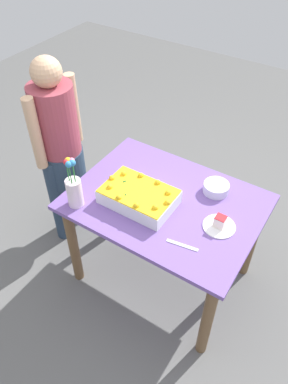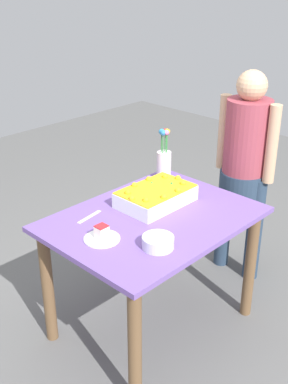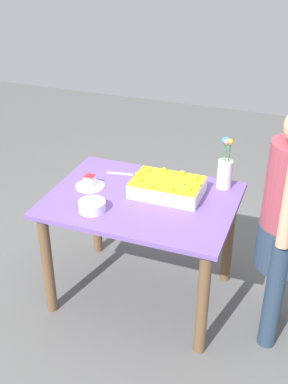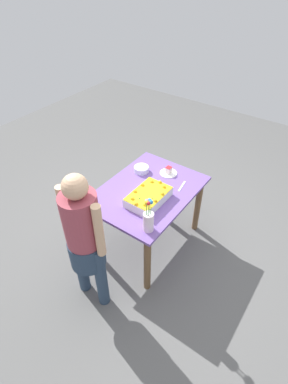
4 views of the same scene
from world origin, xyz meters
TOP-DOWN VIEW (x-y plane):
  - ground_plane at (0.00, 0.00)m, footprint 8.00×8.00m
  - dining_table at (0.00, 0.00)m, footprint 1.17×0.87m
  - sheet_cake at (-0.13, -0.10)m, footprint 0.44×0.29m
  - serving_plate_with_slice at (0.37, -0.02)m, footprint 0.19×0.19m
  - cake_knife at (0.26, -0.26)m, footprint 0.19×0.05m
  - flower_vase at (-0.45, -0.32)m, footprint 0.10×0.10m
  - fruit_bowl at (0.23, 0.24)m, footprint 0.16×0.16m
  - person_standing at (-0.89, 0.02)m, footprint 0.31×0.45m

SIDE VIEW (x-z plane):
  - ground_plane at x=0.00m, z-range 0.00..0.00m
  - dining_table at x=0.00m, z-range 0.25..1.03m
  - cake_knife at x=0.26m, z-range 0.78..0.78m
  - serving_plate_with_slice at x=0.37m, z-range 0.76..0.84m
  - fruit_bowl at x=0.23m, z-range 0.78..0.84m
  - sheet_cake at x=-0.13m, z-range 0.77..0.89m
  - person_standing at x=-0.89m, z-range 0.11..1.60m
  - flower_vase at x=-0.45m, z-range 0.73..1.08m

